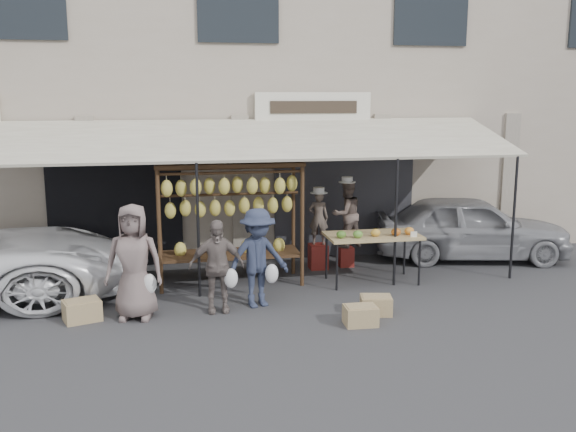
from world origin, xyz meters
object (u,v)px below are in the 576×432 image
object	(u,v)px
vendor_left	(318,218)
customer_right	(258,258)
customer_mid	(217,266)
customer_left	(134,262)
crate_near_a	(360,316)
sedan	(471,227)
banana_rack	(230,199)
crate_far	(82,310)
crate_near_b	(376,305)
vendor_right	(347,214)
produce_table	(373,236)

from	to	relation	value
vendor_left	customer_right	size ratio (longest dim) A/B	0.66
vendor_left	customer_mid	distance (m)	3.10
customer_left	customer_mid	distance (m)	1.27
crate_near_a	customer_right	bearing A→B (deg)	140.17
sedan	customer_left	bearing A→B (deg)	121.54
customer_left	sedan	bearing A→B (deg)	29.86
banana_rack	crate_far	size ratio (longest dim) A/B	4.89
crate_near_b	crate_far	xyz separation A→B (m)	(-4.51, 0.57, 0.02)
vendor_right	crate_near_b	size ratio (longest dim) A/B	2.79
customer_right	crate_near_b	world-z (taller)	customer_right
customer_right	vendor_right	bearing A→B (deg)	29.41
produce_table	customer_left	distance (m)	4.34
banana_rack	produce_table	bearing A→B (deg)	-8.99
produce_table	vendor_right	distance (m)	1.22
produce_table	crate_near_a	world-z (taller)	produce_table
vendor_left	produce_table	bearing A→B (deg)	139.07
customer_right	crate_near_a	distance (m)	1.92
customer_mid	customer_right	distance (m)	0.69
customer_mid	sedan	distance (m)	5.98
crate_near_b	sedan	xyz separation A→B (m)	(3.05, 2.94, 0.53)
banana_rack	customer_left	bearing A→B (deg)	-136.95
produce_table	crate_far	world-z (taller)	produce_table
vendor_right	customer_right	world-z (taller)	vendor_right
sedan	crate_far	bearing A→B (deg)	119.32
vendor_right	crate_near_a	xyz separation A→B (m)	(-0.71, -3.27, -0.92)
produce_table	customer_left	world-z (taller)	customer_left
crate_near_b	crate_far	bearing A→B (deg)	172.75
sedan	crate_near_a	bearing A→B (deg)	146.25
crate_near_a	crate_far	bearing A→B (deg)	166.55
produce_table	vendor_left	world-z (taller)	vendor_left
produce_table	crate_far	xyz separation A→B (m)	(-5.00, -1.08, -0.71)
produce_table	customer_right	xyz separation A→B (m)	(-2.26, -0.92, -0.06)
crate_far	sedan	xyz separation A→B (m)	(7.57, 2.37, 0.52)
crate_near_a	crate_near_b	xyz separation A→B (m)	(0.38, 0.41, -0.00)
customer_left	vendor_left	bearing A→B (deg)	43.43
vendor_left	crate_far	bearing A→B (deg)	42.85
sedan	crate_near_b	bearing A→B (deg)	145.87
customer_left	customer_mid	world-z (taller)	customer_left
crate_far	customer_mid	bearing A→B (deg)	0.88
customer_right	crate_near_a	world-z (taller)	customer_right
banana_rack	crate_near_b	size ratio (longest dim) A/B	5.41
customer_left	sedan	distance (m)	7.18
banana_rack	crate_near_a	distance (m)	3.32
vendor_right	customer_right	xyz separation A→B (m)	(-2.09, -2.11, -0.26)
banana_rack	customer_left	world-z (taller)	banana_rack
banana_rack	customer_left	size ratio (longest dim) A/B	1.45
vendor_right	customer_left	world-z (taller)	customer_left
banana_rack	vendor_right	size ratio (longest dim) A/B	1.94
vendor_right	produce_table	bearing A→B (deg)	79.68
customer_mid	crate_near_b	world-z (taller)	customer_mid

